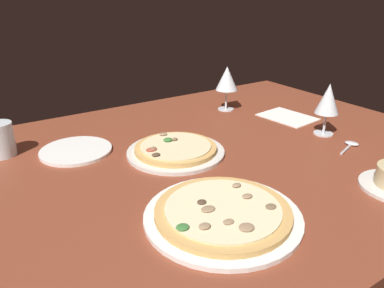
% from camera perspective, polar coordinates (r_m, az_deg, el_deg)
% --- Properties ---
extents(dining_table, '(1.50, 1.10, 0.04)m').
position_cam_1_polar(dining_table, '(1.07, 2.44, -2.49)').
color(dining_table, brown).
rests_on(dining_table, ground).
extents(pizza_main, '(0.27, 0.27, 0.03)m').
position_cam_1_polar(pizza_main, '(1.06, -2.49, -0.90)').
color(pizza_main, silver).
rests_on(pizza_main, dining_table).
extents(pizza_side, '(0.32, 0.32, 0.03)m').
position_cam_1_polar(pizza_side, '(0.78, 4.65, -10.38)').
color(pizza_side, white).
rests_on(pizza_side, dining_table).
extents(wine_glass_far, '(0.07, 0.07, 0.16)m').
position_cam_1_polar(wine_glass_far, '(1.23, 19.79, 6.24)').
color(wine_glass_far, silver).
rests_on(wine_glass_far, dining_table).
extents(wine_glass_near, '(0.08, 0.08, 0.16)m').
position_cam_1_polar(wine_glass_near, '(1.41, 5.27, 9.64)').
color(wine_glass_near, silver).
rests_on(wine_glass_near, dining_table).
extents(water_glass, '(0.07, 0.07, 0.09)m').
position_cam_1_polar(water_glass, '(1.16, -26.86, 0.37)').
color(water_glass, silver).
rests_on(water_glass, dining_table).
extents(side_plate, '(0.20, 0.20, 0.01)m').
position_cam_1_polar(side_plate, '(1.12, -17.06, -0.96)').
color(side_plate, white).
rests_on(side_plate, dining_table).
extents(paper_menu, '(0.16, 0.20, 0.00)m').
position_cam_1_polar(paper_menu, '(1.39, 14.17, 3.96)').
color(paper_menu, white).
rests_on(paper_menu, dining_table).
extents(spoon, '(0.11, 0.05, 0.01)m').
position_cam_1_polar(spoon, '(1.20, 22.73, -0.12)').
color(spoon, silver).
rests_on(spoon, dining_table).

